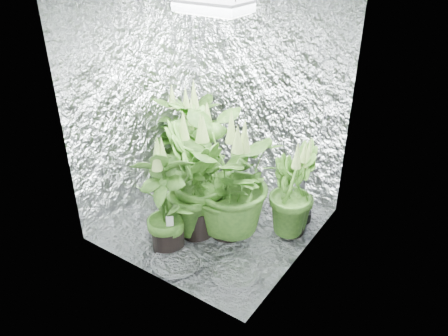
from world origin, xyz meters
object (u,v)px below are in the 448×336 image
Objects in this scene: plant_e at (228,182)px; circulation_fan at (300,203)px; plant_f at (165,200)px; grow_lamp at (213,6)px; plant_c at (293,191)px; plant_d at (194,152)px; plant_g at (195,182)px; plant_a at (187,138)px; plant_b at (200,166)px.

circulation_fan is at bearing 51.19° from plant_e.
grow_lamp is at bearing 75.66° from plant_f.
plant_d is at bearing -179.74° from plant_c.
plant_f reaches higher than circulation_fan.
plant_g is at bearing -136.60° from circulation_fan.
plant_a is (-0.63, 0.42, -1.32)m from grow_lamp.
grow_lamp is at bearing -155.54° from plant_c.
plant_a is at bearing 142.08° from plant_d.
plant_g is (0.06, 0.29, 0.04)m from plant_f.
plant_b reaches higher than plant_c.
plant_d is (-0.20, 0.17, 0.01)m from plant_b.
plant_b is at bearing -41.00° from plant_d.
plant_c is 0.74× the size of plant_e.
grow_lamp is 1.45m from plant_f.
circulation_fan is at bearing 53.86° from plant_f.
plant_f is at bearing -60.85° from plant_a.
plant_b is at bearing -157.51° from circulation_fan.
circulation_fan is at bearing 11.76° from plant_d.
plant_e is 0.75m from circulation_fan.
plant_e is 2.99× the size of circulation_fan.
grow_lamp is 1.56m from plant_c.
plant_d is 0.67m from plant_e.
plant_e is (0.39, -0.14, 0.03)m from plant_b.
plant_c is 1.04m from plant_f.
grow_lamp is at bearing 72.84° from plant_g.
plant_a is 1.06× the size of plant_f.
plant_d is at bearing 152.20° from plant_e.
plant_d is at bearing 139.00° from plant_b.
grow_lamp is 1.25× the size of circulation_fan.
plant_c is at bearing 0.26° from plant_d.
plant_g is at bearing -145.94° from plant_e.
plant_a is 1.01× the size of plant_d.
plant_d is (-1.02, -0.00, 0.08)m from plant_c.
plant_e is 0.26m from plant_g.
plant_a is at bearing 140.51° from plant_b.
plant_a reaches higher than plant_b.
plant_a reaches higher than circulation_fan.
grow_lamp reaches higher than plant_e.
plant_b is 1.18× the size of plant_c.
plant_b is at bearing 120.77° from plant_g.
grow_lamp is at bearing -31.38° from plant_d.
plant_c is at bearing 36.33° from plant_e.
plant_a is 0.26m from plant_d.
plant_b is 0.84m from plant_c.
plant_d is at bearing 112.12° from plant_f.
plant_a is 1.04m from plant_f.
plant_g reaches higher than plant_d.
plant_f is (-0.12, -0.49, -1.36)m from grow_lamp.
plant_e is at bearing -30.59° from plant_a.
circulation_fan is (1.21, 0.05, -0.34)m from plant_a.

